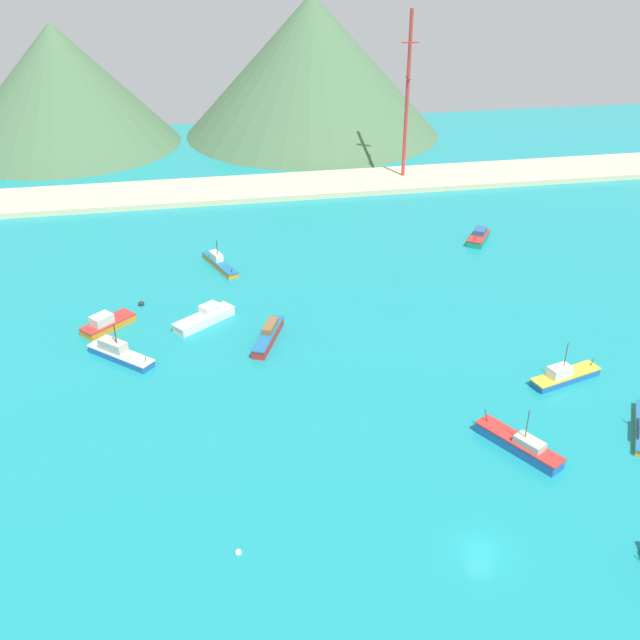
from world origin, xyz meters
name	(u,v)px	position (x,y,z in m)	size (l,w,h in m)	color
ground	(399,384)	(0.00, 30.00, -0.25)	(260.00, 280.00, 0.50)	teal
fishing_boat_0	(119,353)	(-36.92, 42.88, 0.93)	(9.62, 9.11, 5.45)	#1E5BA8
fishing_boat_1	(205,317)	(-24.58, 51.08, 0.91)	(9.74, 8.20, 2.67)	silver
fishing_boat_2	(219,263)	(-21.27, 70.85, 0.74)	(5.80, 10.98, 4.76)	orange
fishing_boat_3	(520,444)	(10.01, 13.97, 0.88)	(7.68, 10.82, 6.02)	#1E5BA8
fishing_boat_5	(269,335)	(-15.75, 44.07, 0.90)	(5.93, 10.67, 2.31)	red
fishing_boat_7	(479,237)	(27.58, 73.41, 0.89)	(6.43, 7.60, 2.72)	#198466
fishing_boat_8	(564,376)	(21.74, 26.59, 0.84)	(10.57, 5.30, 5.99)	#1E5BA8
fishing_boat_9	(107,323)	(-39.17, 51.89, 0.91)	(8.19, 7.72, 2.56)	orange
buoy_0	(238,552)	(-23.53, 4.04, 0.12)	(0.68, 0.68, 0.68)	silver
buoy_1	(141,304)	(-34.36, 58.63, 0.17)	(0.97, 0.97, 0.97)	#232328
beach_strip	(304,185)	(0.00, 109.14, 0.60)	(247.00, 15.75, 1.20)	beige
hill_west	(59,86)	(-55.68, 153.86, 15.28)	(58.62, 58.62, 30.57)	#476B47
hill_central	(312,65)	(9.68, 154.34, 18.04)	(69.39, 69.39, 36.09)	#476B47
radio_tower	(407,97)	(23.21, 110.32, 18.80)	(3.69, 2.95, 36.86)	#B7332D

